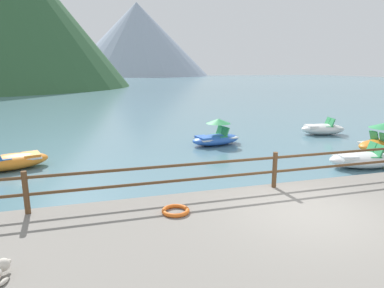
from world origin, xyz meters
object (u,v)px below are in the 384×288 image
(life_ring, at_px, (176,211))
(pedal_boat_1, at_px, (364,159))
(pedal_boat_0, at_px, (216,136))
(pedal_boat_4, at_px, (11,161))
(pedal_boat_3, at_px, (323,129))

(life_ring, distance_m, pedal_boat_1, 8.05)
(pedal_boat_0, height_order, pedal_boat_4, pedal_boat_0)
(life_ring, relative_size, pedal_boat_3, 0.25)
(pedal_boat_0, height_order, pedal_boat_1, pedal_boat_0)
(pedal_boat_1, distance_m, pedal_boat_4, 12.45)
(pedal_boat_0, height_order, pedal_boat_3, pedal_boat_0)
(life_ring, height_order, pedal_boat_0, pedal_boat_0)
(life_ring, relative_size, pedal_boat_4, 0.23)
(pedal_boat_0, distance_m, pedal_boat_1, 6.21)
(pedal_boat_1, relative_size, pedal_boat_3, 1.09)
(pedal_boat_3, bearing_deg, pedal_boat_4, -170.57)
(pedal_boat_1, xyz_separation_m, pedal_boat_3, (2.50, 5.66, 0.01))
(life_ring, bearing_deg, pedal_boat_4, 126.49)
(life_ring, distance_m, pedal_boat_4, 7.52)
(pedal_boat_1, bearing_deg, pedal_boat_0, 127.54)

